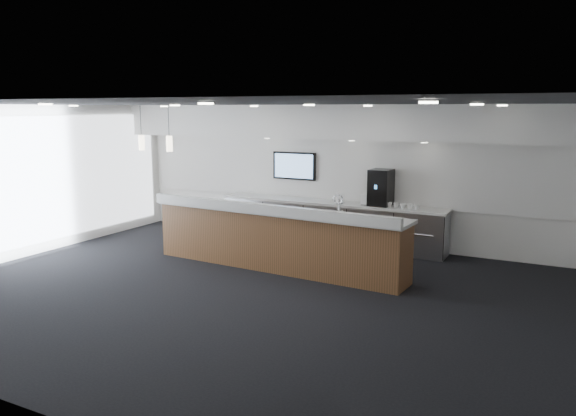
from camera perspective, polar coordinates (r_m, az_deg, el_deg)
The scene contains 21 objects.
ground at distance 9.18m, azimuth -4.84°, elevation -8.52°, with size 10.00×10.00×0.00m, color black.
ceiling at distance 8.70m, azimuth -5.14°, elevation 10.56°, with size 10.00×8.00×0.02m, color black.
back_wall at distance 12.35m, azimuth 5.00°, elevation 3.42°, with size 10.00×0.02×3.00m, color white.
left_wall at distance 12.22m, azimuth -25.23°, elevation 2.43°, with size 0.02×8.00×3.00m, color white.
soffit_bulkhead at distance 11.85m, azimuth 4.24°, elevation 8.73°, with size 10.00×0.90×0.70m, color silver.
alcove_panel at distance 12.31m, azimuth 4.95°, elevation 3.87°, with size 9.80×0.06×1.40m, color silver.
window_blinds_wall at distance 12.19m, azimuth -25.12°, elevation 2.42°, with size 0.04×7.36×2.55m, color #AEBBD1.
back_credenza at distance 12.18m, azimuth 4.28°, elevation -1.53°, with size 5.06×0.66×0.95m.
wall_tv at distance 12.66m, azimuth 0.65°, elevation 4.30°, with size 1.05×0.08×0.62m.
pendant_left at distance 10.80m, azimuth -13.62°, elevation 6.23°, with size 0.12×0.12×0.30m, color #F4E1BF.
pendant_right at distance 11.27m, azimuth -16.33°, elevation 6.26°, with size 0.12×0.12×0.30m, color #F4E1BF.
ceiling_can_lights at distance 8.70m, azimuth -5.14°, elevation 10.36°, with size 7.00×5.00×0.02m, color white, non-canonical shape.
service_counter at distance 10.32m, azimuth -1.21°, elevation -3.06°, with size 5.09×1.14×1.49m.
coffee_machine at distance 11.69m, azimuth 9.42°, elevation 2.07°, with size 0.44×0.57×0.75m.
info_sign_left at distance 11.86m, azimuth 5.29°, elevation 1.01°, with size 0.16×0.02×0.22m, color white.
info_sign_right at distance 11.70m, azimuth 7.78°, elevation 0.84°, with size 0.17×0.02×0.23m, color white.
cup_0 at distance 11.40m, azimuth 12.94°, elevation 0.12°, with size 0.11×0.11×0.10m, color white.
cup_1 at distance 11.44m, azimuth 12.27°, elevation 0.17°, with size 0.11×0.11×0.10m, color white.
cup_2 at distance 11.47m, azimuth 11.59°, elevation 0.23°, with size 0.11×0.11×0.10m, color white.
cup_3 at distance 11.51m, azimuth 10.92°, elevation 0.29°, with size 0.11×0.11×0.10m, color white.
cup_4 at distance 11.55m, azimuth 10.26°, elevation 0.34°, with size 0.11×0.11×0.10m, color white.
Camera 1 is at (4.67, -7.34, 2.92)m, focal length 35.00 mm.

